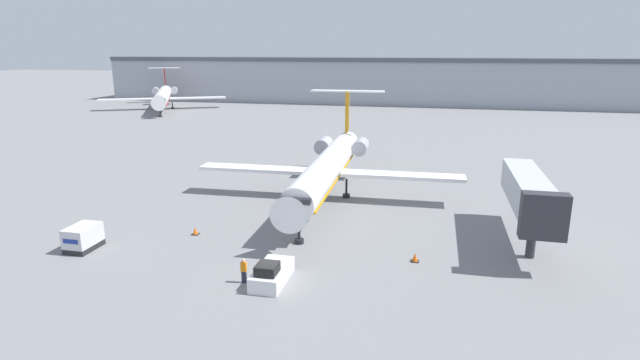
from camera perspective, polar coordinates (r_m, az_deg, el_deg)
ground_plane at (r=36.27m, az=-5.38°, el=-11.52°), size 600.00×600.00×0.00m
terminal_building at (r=151.43m, az=9.10°, el=11.14°), size 180.00×16.80×13.41m
airplane_main at (r=54.16m, az=0.91°, el=1.63°), size 29.16×32.20×10.64m
pushback_tug at (r=35.99m, az=-5.54°, el=-10.58°), size 2.07×4.51×1.79m
luggage_cart at (r=45.55m, az=-25.46°, el=-5.97°), size 1.92×2.93×2.01m
worker_near_tug at (r=36.03m, az=-8.70°, el=-10.15°), size 0.40×0.25×1.81m
traffic_cone_left at (r=45.92m, az=-14.07°, el=-5.68°), size 0.62×0.62×0.68m
traffic_cone_right at (r=39.85m, az=10.81°, el=-8.68°), size 0.62×0.62×0.72m
airplane_parked_far_left at (r=142.21m, az=-17.52°, el=9.15°), size 30.97×36.83×10.41m
jet_bridge at (r=44.70m, az=22.79°, el=-1.40°), size 3.20×14.10×6.19m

